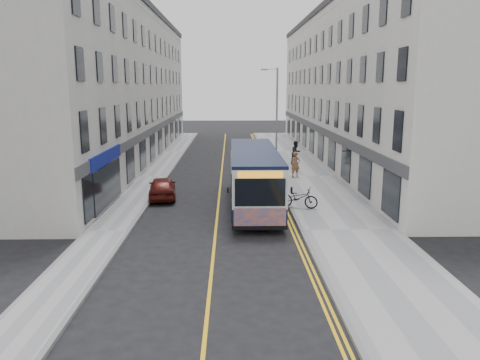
{
  "coord_description": "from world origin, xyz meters",
  "views": [
    {
      "loc": [
        0.72,
        -21.89,
        6.65
      ],
      "look_at": [
        1.22,
        3.14,
        1.6
      ],
      "focal_mm": 35.0,
      "sensor_mm": 36.0,
      "label": 1
    }
  ],
  "objects_px": {
    "bicycle": "(298,198)",
    "car_maroon": "(162,187)",
    "city_bus": "(254,176)",
    "car_white": "(252,150)",
    "pedestrian_far": "(296,153)",
    "streetlamp": "(276,116)",
    "pedestrian_near": "(296,164)"
  },
  "relations": [
    {
      "from": "pedestrian_near",
      "to": "car_white",
      "type": "distance_m",
      "value": 10.3
    },
    {
      "from": "streetlamp",
      "to": "pedestrian_near",
      "type": "bearing_deg",
      "value": -62.72
    },
    {
      "from": "bicycle",
      "to": "pedestrian_far",
      "type": "bearing_deg",
      "value": 13.4
    },
    {
      "from": "pedestrian_far",
      "to": "city_bus",
      "type": "bearing_deg",
      "value": -146.01
    },
    {
      "from": "streetlamp",
      "to": "pedestrian_far",
      "type": "relative_size",
      "value": 4.02
    },
    {
      "from": "city_bus",
      "to": "car_maroon",
      "type": "distance_m",
      "value": 5.84
    },
    {
      "from": "pedestrian_near",
      "to": "car_white",
      "type": "height_order",
      "value": "pedestrian_near"
    },
    {
      "from": "streetlamp",
      "to": "pedestrian_near",
      "type": "relative_size",
      "value": 4.35
    },
    {
      "from": "bicycle",
      "to": "car_white",
      "type": "distance_m",
      "value": 18.78
    },
    {
      "from": "bicycle",
      "to": "streetlamp",
      "type": "bearing_deg",
      "value": 21.88
    },
    {
      "from": "bicycle",
      "to": "car_maroon",
      "type": "height_order",
      "value": "car_maroon"
    },
    {
      "from": "streetlamp",
      "to": "car_maroon",
      "type": "bearing_deg",
      "value": -131.98
    },
    {
      "from": "car_maroon",
      "to": "streetlamp",
      "type": "bearing_deg",
      "value": -139.02
    },
    {
      "from": "pedestrian_near",
      "to": "streetlamp",
      "type": "bearing_deg",
      "value": 103.21
    },
    {
      "from": "pedestrian_near",
      "to": "city_bus",
      "type": "bearing_deg",
      "value": -127.56
    },
    {
      "from": "city_bus",
      "to": "car_maroon",
      "type": "relative_size",
      "value": 2.81
    },
    {
      "from": "bicycle",
      "to": "pedestrian_far",
      "type": "relative_size",
      "value": 1.07
    },
    {
      "from": "bicycle",
      "to": "car_maroon",
      "type": "distance_m",
      "value": 8.29
    },
    {
      "from": "car_white",
      "to": "bicycle",
      "type": "bearing_deg",
      "value": -87.42
    },
    {
      "from": "city_bus",
      "to": "car_white",
      "type": "distance_m",
      "value": 17.87
    },
    {
      "from": "city_bus",
      "to": "bicycle",
      "type": "distance_m",
      "value": 2.76
    },
    {
      "from": "city_bus",
      "to": "bicycle",
      "type": "bearing_deg",
      "value": -20.15
    },
    {
      "from": "streetlamp",
      "to": "bicycle",
      "type": "bearing_deg",
      "value": -88.82
    },
    {
      "from": "city_bus",
      "to": "car_white",
      "type": "height_order",
      "value": "city_bus"
    },
    {
      "from": "pedestrian_near",
      "to": "pedestrian_far",
      "type": "xyz_separation_m",
      "value": [
        0.8,
        5.58,
        0.07
      ]
    },
    {
      "from": "streetlamp",
      "to": "city_bus",
      "type": "distance_m",
      "value": 10.88
    },
    {
      "from": "bicycle",
      "to": "pedestrian_near",
      "type": "distance_m",
      "value": 8.83
    },
    {
      "from": "car_white",
      "to": "car_maroon",
      "type": "bearing_deg",
      "value": -113.6
    },
    {
      "from": "streetlamp",
      "to": "city_bus",
      "type": "bearing_deg",
      "value": -101.82
    },
    {
      "from": "streetlamp",
      "to": "pedestrian_near",
      "type": "distance_m",
      "value": 4.33
    },
    {
      "from": "bicycle",
      "to": "pedestrian_near",
      "type": "height_order",
      "value": "pedestrian_near"
    },
    {
      "from": "car_white",
      "to": "car_maroon",
      "type": "distance_m",
      "value": 17.06
    }
  ]
}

